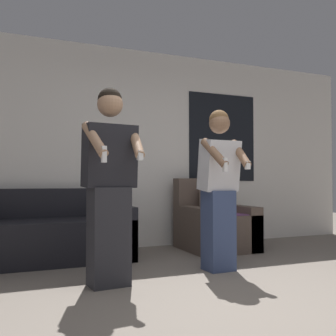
{
  "coord_description": "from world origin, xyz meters",
  "views": [
    {
      "loc": [
        -1.64,
        -2.28,
        0.9
      ],
      "look_at": [
        -0.23,
        1.14,
        1.02
      ],
      "focal_mm": 42.0,
      "sensor_mm": 36.0,
      "label": 1
    }
  ],
  "objects_px": {
    "armchair": "(215,225)",
    "person_right": "(219,188)",
    "person_left": "(110,185)",
    "couch": "(47,234)"
  },
  "relations": [
    {
      "from": "armchair",
      "to": "person_right",
      "type": "bearing_deg",
      "value": -116.99
    },
    {
      "from": "armchair",
      "to": "person_right",
      "type": "xyz_separation_m",
      "value": [
        -0.56,
        -1.1,
        0.51
      ]
    },
    {
      "from": "armchair",
      "to": "person_left",
      "type": "bearing_deg",
      "value": -144.09
    },
    {
      "from": "couch",
      "to": "armchair",
      "type": "distance_m",
      "value": 2.12
    },
    {
      "from": "person_left",
      "to": "couch",
      "type": "bearing_deg",
      "value": 106.36
    },
    {
      "from": "person_left",
      "to": "person_right",
      "type": "height_order",
      "value": "person_left"
    },
    {
      "from": "couch",
      "to": "armchair",
      "type": "xyz_separation_m",
      "value": [
        2.12,
        -0.06,
        0.02
      ]
    },
    {
      "from": "couch",
      "to": "person_right",
      "type": "height_order",
      "value": "person_right"
    },
    {
      "from": "armchair",
      "to": "person_left",
      "type": "height_order",
      "value": "person_left"
    },
    {
      "from": "couch",
      "to": "person_right",
      "type": "bearing_deg",
      "value": -36.84
    }
  ]
}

